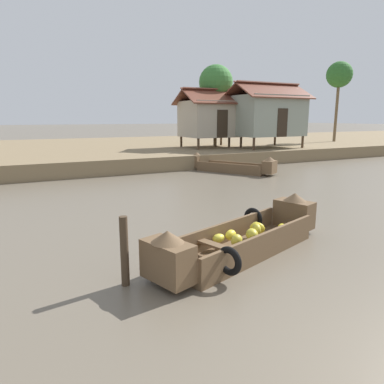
{
  "coord_description": "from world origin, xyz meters",
  "views": [
    {
      "loc": [
        -3.71,
        -1.12,
        2.81
      ],
      "look_at": [
        0.4,
        7.04,
        0.89
      ],
      "focal_mm": 33.03,
      "sensor_mm": 36.0,
      "label": 1
    }
  ],
  "objects": [
    {
      "name": "banana_boat",
      "position": [
        0.43,
        4.69,
        0.35
      ],
      "size": [
        4.74,
        2.51,
        0.99
      ],
      "color": "brown",
      "rests_on": "ground"
    },
    {
      "name": "riverbank_strip",
      "position": [
        0.0,
        25.92,
        0.4
      ],
      "size": [
        160.0,
        20.0,
        0.79
      ],
      "primitive_type": "cube",
      "color": "#7F6B4C",
      "rests_on": "ground"
    },
    {
      "name": "stilt_house_mid_right",
      "position": [
        11.86,
        18.53,
        3.0
      ],
      "size": [
        5.17,
        3.75,
        4.35
      ],
      "color": "#4C3826",
      "rests_on": "riverbank_strip"
    },
    {
      "name": "palm_tree_near",
      "position": [
        21.3,
        21.02,
        6.28
      ],
      "size": [
        2.14,
        2.14,
        6.64
      ],
      "color": "brown",
      "rests_on": "riverbank_strip"
    },
    {
      "name": "ground_plane",
      "position": [
        0.0,
        10.0,
        0.0
      ],
      "size": [
        300.0,
        300.0,
        0.0
      ],
      "primitive_type": "plane",
      "color": "#665B4C"
    },
    {
      "name": "stilt_house_mid_left",
      "position": [
        8.59,
        20.43,
        2.79
      ],
      "size": [
        4.4,
        3.5,
        3.97
      ],
      "color": "#4C3826",
      "rests_on": "riverbank_strip"
    },
    {
      "name": "fishing_skiff_distant",
      "position": [
        6.38,
        14.39,
        0.33
      ],
      "size": [
        3.1,
        4.48,
        0.95
      ],
      "color": "brown",
      "rests_on": "ground"
    },
    {
      "name": "palm_tree_mid",
      "position": [
        9.38,
        21.17,
        5.22
      ],
      "size": [
        2.37,
        2.37,
        5.66
      ],
      "color": "brown",
      "rests_on": "riverbank_strip"
    },
    {
      "name": "mooring_post",
      "position": [
        -2.21,
        4.39,
        0.61
      ],
      "size": [
        0.14,
        0.14,
        1.22
      ],
      "primitive_type": "cylinder",
      "color": "#423323",
      "rests_on": "ground"
    }
  ]
}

